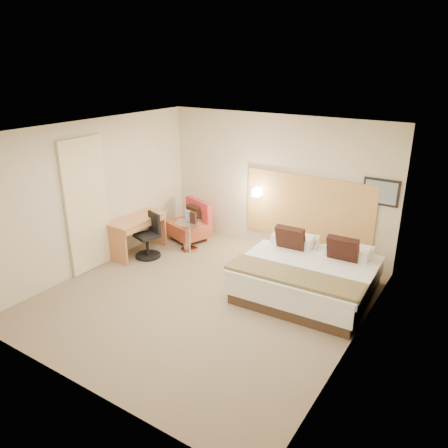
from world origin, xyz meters
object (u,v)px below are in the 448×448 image
Objects in this scene: bed at (308,275)px; lounge_chair at (191,224)px; side_table at (189,235)px; desk at (138,225)px; desk_chair at (149,239)px.

lounge_chair is (-3.03, 0.81, 0.01)m from bed.
bed is 2.71m from side_table.
desk is at bearing -140.23° from side_table.
desk reaches higher than side_table.
desk_chair reaches higher than lounge_chair.
desk_chair is (-0.14, -1.15, 0.03)m from lounge_chair.
side_table is 0.81m from desk_chair.
side_table is (0.34, -0.50, 0.01)m from lounge_chair.
bed is 1.78× the size of desk.
side_table is 0.51× the size of desk.
lounge_chair is 1.11× the size of desk_chair.
bed is 2.22× the size of lounge_chair.
lounge_chair is at bearing 165.08° from bed.
lounge_chair is at bearing 69.23° from desk.
desk is (-0.43, -1.14, 0.26)m from lounge_chair.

